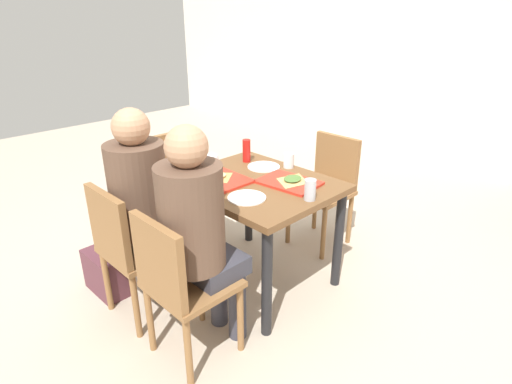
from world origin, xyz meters
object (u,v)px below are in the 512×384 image
(paper_plate_near_edge, at_px, (247,198))
(pizza_slice_b, at_px, (293,179))
(tray_red_near, at_px, (222,179))
(pizza_slice_a, at_px, (216,176))
(main_table, at_px, (256,197))
(person_in_red, at_px, (145,198))
(paper_plate_center, at_px, (264,167))
(soda_can, at_px, (310,190))
(condiment_bottle, at_px, (247,151))
(chair_near_left, at_px, (128,245))
(plastic_cup_b, at_px, (217,190))
(handbag, at_px, (105,273))
(tray_red_far, at_px, (289,182))
(chair_far_side, at_px, (328,182))
(person_in_brown_jacket, at_px, (198,227))
(foil_bundle, at_px, (212,159))
(plastic_cup_a, at_px, (289,160))
(chair_near_right, at_px, (178,280))
(chair_left_end, at_px, (178,179))

(paper_plate_near_edge, relative_size, pizza_slice_b, 0.92)
(tray_red_near, xyz_separation_m, pizza_slice_a, (-0.03, -0.02, 0.02))
(main_table, bearing_deg, person_in_red, -110.59)
(paper_plate_center, distance_m, soda_can, 0.59)
(person_in_red, distance_m, condiment_bottle, 0.86)
(main_table, bearing_deg, soda_can, 2.78)
(chair_near_left, relative_size, paper_plate_center, 3.84)
(paper_plate_near_edge, distance_m, plastic_cup_b, 0.18)
(main_table, bearing_deg, pizza_slice_a, -141.01)
(plastic_cup_b, distance_m, handbag, 1.00)
(pizza_slice_a, bearing_deg, plastic_cup_b, -39.00)
(person_in_red, xyz_separation_m, pizza_slice_a, (0.04, 0.48, 0.01))
(chair_near_left, distance_m, tray_red_far, 1.02)
(chair_far_side, height_order, soda_can, soda_can)
(person_in_red, xyz_separation_m, handbag, (-0.35, -0.16, -0.60))
(person_in_brown_jacket, bearing_deg, foil_bundle, 136.30)
(chair_near_left, xyz_separation_m, plastic_cup_a, (0.22, 1.12, 0.28))
(chair_near_left, height_order, paper_plate_center, chair_near_left)
(person_in_red, relative_size, handbag, 3.92)
(condiment_bottle, bearing_deg, foil_bundle, -112.01)
(chair_far_side, relative_size, condiment_bottle, 5.28)
(chair_near_left, relative_size, chair_far_side, 1.00)
(pizza_slice_b, height_order, plastic_cup_a, plastic_cup_a)
(person_in_red, bearing_deg, tray_red_far, 61.70)
(foil_bundle, bearing_deg, paper_plate_near_edge, -19.72)
(person_in_red, height_order, condiment_bottle, person_in_red)
(chair_near_left, xyz_separation_m, plastic_cup_b, (0.26, 0.44, 0.28))
(main_table, xyz_separation_m, soda_can, (0.41, 0.02, 0.17))
(pizza_slice_b, bearing_deg, tray_red_near, -141.37)
(chair_near_left, xyz_separation_m, pizza_slice_b, (0.42, 0.92, 0.26))
(pizza_slice_b, height_order, condiment_bottle, condiment_bottle)
(chair_far_side, height_order, foil_bundle, chair_far_side)
(chair_near_right, relative_size, soda_can, 6.92)
(person_in_brown_jacket, height_order, plastic_cup_b, person_in_brown_jacket)
(condiment_bottle, bearing_deg, paper_plate_center, 0.00)
(tray_red_far, bearing_deg, paper_plate_center, 162.41)
(paper_plate_center, bearing_deg, condiment_bottle, 180.00)
(chair_left_end, relative_size, soda_can, 6.92)
(chair_near_left, distance_m, chair_far_side, 1.58)
(soda_can, bearing_deg, plastic_cup_b, -137.15)
(tray_red_far, bearing_deg, plastic_cup_a, 131.42)
(soda_can, bearing_deg, paper_plate_near_edge, -138.03)
(tray_red_near, distance_m, handbag, 0.98)
(chair_far_side, height_order, tray_red_near, chair_far_side)
(chair_near_left, height_order, chair_left_end, same)
(paper_plate_center, height_order, pizza_slice_b, pizza_slice_b)
(plastic_cup_a, distance_m, plastic_cup_b, 0.68)
(plastic_cup_a, relative_size, handbag, 0.31)
(plastic_cup_a, distance_m, foil_bundle, 0.53)
(plastic_cup_b, distance_m, foil_bundle, 0.54)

